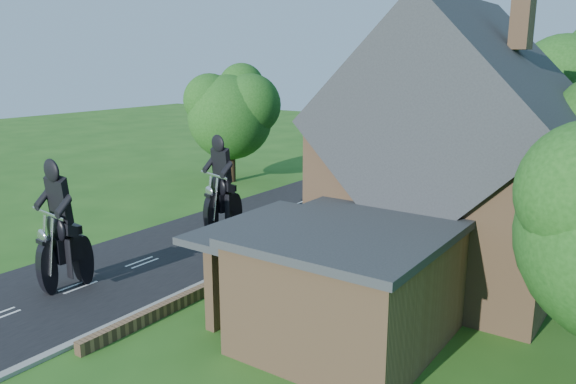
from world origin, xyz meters
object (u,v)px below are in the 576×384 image
Objects in this scene: motorcycle_lead at (66,270)px; motorcycle_follow at (223,218)px; garden_wall at (298,245)px; house at (452,163)px; annex at (345,283)px.

motorcycle_follow is at bearing -83.51° from motorcycle_lead.
house is at bearing 9.17° from garden_wall.
motorcycle_follow is (-9.90, 5.80, -1.06)m from annex.
motorcycle_lead is (-10.64, -9.32, -3.63)m from house.
motorcycle_lead reaches higher than garden_wall.
motorcycle_lead is at bearing 105.10° from motorcycle_follow.
annex reaches higher than motorcycle_lead.
garden_wall is at bearing 133.84° from annex.
motorcycle_lead is at bearing -118.11° from garden_wall.
motorcycle_follow reaches higher than garden_wall.
annex is at bearing -95.24° from house.
house is at bearing -158.72° from motorcycle_follow.
garden_wall is 14.30× the size of motorcycle_lead.
annex is 11.53m from motorcycle_follow.
annex is at bearing 165.51° from motorcycle_follow.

